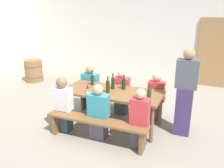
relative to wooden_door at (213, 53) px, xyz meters
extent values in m
plane|color=gray|center=(-1.85, -3.58, -1.05)|extent=(24.00, 24.00, 0.00)
cube|color=silver|center=(-1.85, 0.14, 0.55)|extent=(14.00, 0.20, 3.20)
cube|color=#9E7247|center=(0.00, 0.00, 0.00)|extent=(0.90, 0.06, 2.10)
cube|color=brown|center=(-1.85, -3.58, -0.33)|extent=(2.03, 0.88, 0.05)
cylinder|color=brown|center=(-2.79, -3.96, -0.70)|extent=(0.07, 0.07, 0.70)
cylinder|color=brown|center=(-0.92, -3.96, -0.70)|extent=(0.07, 0.07, 0.70)
cylinder|color=brown|center=(-2.79, -3.20, -0.70)|extent=(0.07, 0.07, 0.70)
cylinder|color=brown|center=(-0.92, -3.20, -0.70)|extent=(0.07, 0.07, 0.70)
cube|color=brown|center=(-1.85, -4.32, -0.62)|extent=(1.93, 0.30, 0.04)
cube|color=brown|center=(-2.72, -4.32, -0.84)|extent=(0.06, 0.24, 0.41)
cube|color=brown|center=(-0.99, -4.32, -0.84)|extent=(0.06, 0.24, 0.41)
cube|color=brown|center=(-1.85, -2.84, -0.62)|extent=(1.93, 0.30, 0.04)
cube|color=brown|center=(-2.72, -2.84, -0.84)|extent=(0.06, 0.24, 0.41)
cube|color=brown|center=(-0.99, -2.84, -0.84)|extent=(0.06, 0.24, 0.41)
cylinder|color=#143319|center=(-2.41, -3.37, -0.20)|extent=(0.07, 0.07, 0.21)
cylinder|color=#143319|center=(-2.41, -3.37, -0.04)|extent=(0.03, 0.03, 0.10)
cylinder|color=black|center=(-2.41, -3.37, 0.01)|extent=(0.03, 0.03, 0.01)
cylinder|color=#143319|center=(-1.67, -3.38, -0.19)|extent=(0.08, 0.08, 0.22)
cylinder|color=#143319|center=(-1.67, -3.38, -0.04)|extent=(0.03, 0.03, 0.07)
cylinder|color=black|center=(-1.67, -3.38, 0.00)|extent=(0.03, 0.03, 0.01)
cylinder|color=#332814|center=(-1.90, -3.69, -0.18)|extent=(0.07, 0.07, 0.24)
cylinder|color=#332814|center=(-1.90, -3.69, -0.02)|extent=(0.03, 0.03, 0.08)
cylinder|color=black|center=(-1.90, -3.69, 0.02)|extent=(0.03, 0.03, 0.01)
cylinder|color=#194723|center=(-1.04, -3.77, -0.20)|extent=(0.08, 0.08, 0.21)
cylinder|color=#194723|center=(-1.04, -3.77, -0.05)|extent=(0.03, 0.03, 0.07)
cylinder|color=black|center=(-1.04, -3.77, -0.01)|extent=(0.03, 0.03, 0.01)
cylinder|color=#143319|center=(-1.89, -3.45, -0.18)|extent=(0.08, 0.08, 0.23)
cylinder|color=#143319|center=(-1.89, -3.45, -0.02)|extent=(0.03, 0.03, 0.09)
cylinder|color=black|center=(-1.89, -3.45, 0.03)|extent=(0.03, 0.03, 0.01)
cylinder|color=silver|center=(-2.26, -3.86, -0.30)|extent=(0.06, 0.06, 0.01)
cylinder|color=silver|center=(-2.26, -3.86, -0.25)|extent=(0.01, 0.01, 0.09)
cone|color=maroon|center=(-2.26, -3.86, -0.17)|extent=(0.06, 0.06, 0.08)
cylinder|color=silver|center=(-1.73, -3.23, -0.30)|extent=(0.06, 0.06, 0.01)
cylinder|color=silver|center=(-1.73, -3.23, -0.26)|extent=(0.01, 0.01, 0.07)
cone|color=maroon|center=(-1.73, -3.23, -0.18)|extent=(0.08, 0.08, 0.07)
cube|color=#2F4B59|center=(-2.65, -4.17, -0.83)|extent=(0.27, 0.24, 0.45)
cube|color=silver|center=(-2.65, -4.17, -0.38)|extent=(0.36, 0.20, 0.45)
sphere|color=#846047|center=(-2.65, -4.17, -0.04)|extent=(0.22, 0.22, 0.22)
cube|color=#585463|center=(-1.88, -4.17, -0.83)|extent=(0.29, 0.24, 0.45)
cube|color=teal|center=(-1.88, -4.17, -0.39)|extent=(0.39, 0.20, 0.42)
sphere|color=tan|center=(-1.88, -4.17, -0.08)|extent=(0.19, 0.19, 0.19)
cube|color=#4C4B58|center=(-1.09, -4.17, -0.83)|extent=(0.24, 0.24, 0.45)
cube|color=#C6383D|center=(-1.09, -4.17, -0.37)|extent=(0.32, 0.20, 0.46)
sphere|color=tan|center=(-1.09, -4.17, -0.05)|extent=(0.18, 0.18, 0.18)
cube|color=#452D50|center=(-2.67, -2.99, -0.83)|extent=(0.30, 0.24, 0.45)
cube|color=teal|center=(-2.67, -2.99, -0.38)|extent=(0.40, 0.20, 0.43)
sphere|color=#A87A5B|center=(-2.67, -2.99, -0.07)|extent=(0.20, 0.20, 0.20)
cube|color=#3C525A|center=(-1.86, -2.99, -0.83)|extent=(0.26, 0.24, 0.45)
cube|color=#C6383D|center=(-1.86, -2.99, -0.39)|extent=(0.35, 0.20, 0.42)
sphere|color=beige|center=(-1.86, -2.99, -0.08)|extent=(0.19, 0.19, 0.19)
cube|color=#52485C|center=(-1.07, -2.99, -0.83)|extent=(0.26, 0.24, 0.45)
cube|color=#C6383D|center=(-1.07, -2.99, -0.39)|extent=(0.35, 0.20, 0.42)
sphere|color=tan|center=(-1.07, -2.99, -0.08)|extent=(0.20, 0.20, 0.20)
cube|color=#3F3163|center=(-0.44, -3.41, -0.58)|extent=(0.30, 0.24, 0.95)
cube|color=#4C515B|center=(-0.44, -3.41, 0.17)|extent=(0.39, 0.20, 0.54)
sphere|color=#A87A5B|center=(-0.44, -3.41, 0.54)|extent=(0.21, 0.21, 0.21)
cylinder|color=olive|center=(-5.47, -1.72, -0.69)|extent=(0.58, 0.58, 0.72)
torus|color=#4C4C51|center=(-5.47, -1.72, -0.51)|extent=(0.61, 0.61, 0.02)
torus|color=#4C4C51|center=(-5.47, -1.72, -0.87)|extent=(0.61, 0.61, 0.02)
camera|label=1|loc=(-0.14, -7.72, 1.31)|focal=37.49mm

